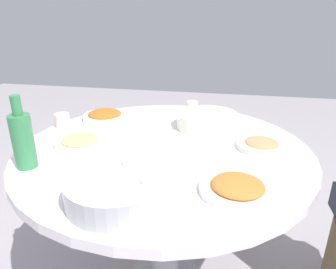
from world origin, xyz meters
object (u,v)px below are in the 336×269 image
at_px(tea_cup_near, 62,120).
at_px(tea_cup_far, 192,106).
at_px(dish_noodles, 80,141).
at_px(green_bottle, 23,139).
at_px(round_dining_table, 164,174).
at_px(rice_bowl, 116,189).
at_px(dish_tofu_braise, 238,188).
at_px(dish_stirfry, 105,115).
at_px(soup_bowl, 207,121).
at_px(dish_shrimp, 262,145).

height_order(tea_cup_near, tea_cup_far, tea_cup_near).
relative_size(dish_noodles, green_bottle, 0.81).
distance_m(round_dining_table, green_bottle, 0.58).
relative_size(rice_bowl, dish_noodles, 1.36).
height_order(rice_bowl, green_bottle, green_bottle).
xyz_separation_m(dish_tofu_braise, tea_cup_near, (-0.44, -0.84, 0.02)).
bearing_deg(dish_noodles, dish_stirfry, -176.26).
distance_m(soup_bowl, dish_stirfry, 0.54).
relative_size(soup_bowl, tea_cup_far, 4.63).
relative_size(round_dining_table, dish_tofu_braise, 5.04).
xyz_separation_m(rice_bowl, tea_cup_far, (-0.94, 0.12, -0.01)).
bearing_deg(dish_shrimp, dish_stirfry, -106.29).
relative_size(dish_noodles, dish_shrimp, 1.07).
xyz_separation_m(dish_noodles, tea_cup_near, (-0.19, -0.18, 0.02)).
relative_size(round_dining_table, dish_stirfry, 5.38).
distance_m(round_dining_table, soup_bowl, 0.35).
bearing_deg(tea_cup_near, dish_shrimp, 84.92).
bearing_deg(dish_stirfry, round_dining_table, 53.04).
bearing_deg(round_dining_table, dish_noodles, -82.19).
bearing_deg(soup_bowl, tea_cup_far, -158.40).
bearing_deg(tea_cup_near, round_dining_table, 75.52).
bearing_deg(rice_bowl, soup_bowl, 162.16).
distance_m(dish_shrimp, tea_cup_near, 0.94).
height_order(dish_shrimp, tea_cup_far, tea_cup_far).
bearing_deg(green_bottle, dish_stirfry, 171.93).
distance_m(round_dining_table, tea_cup_near, 0.58).
distance_m(rice_bowl, soup_bowl, 0.71).
relative_size(round_dining_table, dish_noodles, 5.57).
distance_m(dish_stirfry, tea_cup_far, 0.49).
xyz_separation_m(rice_bowl, dish_noodles, (-0.37, -0.30, -0.03)).
bearing_deg(tea_cup_near, dish_stirfry, 131.52).
bearing_deg(green_bottle, tea_cup_far, 147.21).
bearing_deg(dish_tofu_braise, dish_stirfry, -131.05).
distance_m(rice_bowl, dish_stirfry, 0.77).
bearing_deg(dish_tofu_braise, round_dining_table, -135.56).
bearing_deg(dish_tofu_braise, rice_bowl, -71.78).
bearing_deg(rice_bowl, round_dining_table, 172.17).
xyz_separation_m(round_dining_table, rice_bowl, (0.42, -0.06, 0.18)).
bearing_deg(dish_tofu_braise, green_bottle, -92.40).
bearing_deg(green_bottle, soup_bowl, 130.83).
bearing_deg(rice_bowl, tea_cup_near, -139.46).
distance_m(dish_stirfry, dish_shrimp, 0.81).
distance_m(dish_stirfry, tea_cup_near, 0.22).
relative_size(rice_bowl, dish_shrimp, 1.47).
bearing_deg(dish_noodles, green_bottle, -24.09).
bearing_deg(round_dining_table, dish_tofu_braise, 44.44).
distance_m(dish_tofu_braise, tea_cup_far, 0.86).
height_order(round_dining_table, soup_bowl, soup_bowl).
relative_size(soup_bowl, dish_tofu_braise, 1.22).
bearing_deg(dish_stirfry, tea_cup_near, -48.48).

